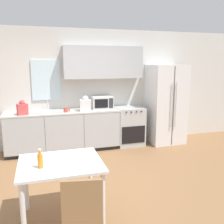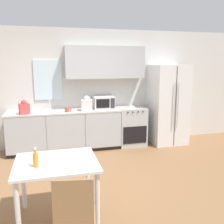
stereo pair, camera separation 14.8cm
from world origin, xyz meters
name	(u,v)px [view 1 (the left image)]	position (x,y,z in m)	size (l,w,h in m)	color
ground_plane	(95,180)	(0.00, 0.00, 0.00)	(12.00, 12.00, 0.00)	olive
wall_back	(80,84)	(0.10, 1.94, 1.46)	(12.00, 0.38, 2.70)	silver
kitchen_counter	(63,131)	(-0.34, 1.63, 0.45)	(2.47, 0.64, 0.90)	#333333
oven_range	(129,126)	(1.21, 1.63, 0.45)	(0.64, 0.63, 0.90)	#B7BABC
refrigerator	(165,104)	(2.14, 1.57, 0.95)	(0.83, 0.78, 1.89)	white
kitchen_sink	(48,111)	(-0.65, 1.64, 0.91)	(0.59, 0.40, 0.26)	#B7BABC
microwave	(102,102)	(0.58, 1.73, 1.04)	(0.47, 0.36, 0.28)	silver
coffee_mug	(66,110)	(-0.27, 1.50, 0.95)	(0.13, 0.09, 0.09)	#BF4C3F
grocery_bag_0	(85,104)	(0.15, 1.52, 1.04)	(0.26, 0.23, 0.33)	white
grocery_bag_1	(22,108)	(-1.16, 1.48, 1.03)	(0.24, 0.21, 0.30)	#D14C4C
dining_table	(61,171)	(-0.62, -0.93, 0.64)	(0.98, 0.83, 0.76)	white
dining_chair_near	(83,215)	(-0.49, -1.72, 0.54)	(0.46, 0.46, 0.93)	#997047
drink_bottle	(40,160)	(-0.85, -1.04, 0.85)	(0.06, 0.06, 0.23)	orange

